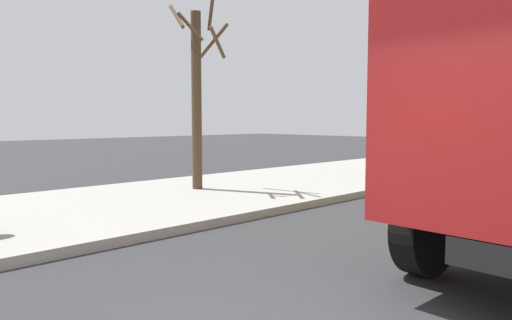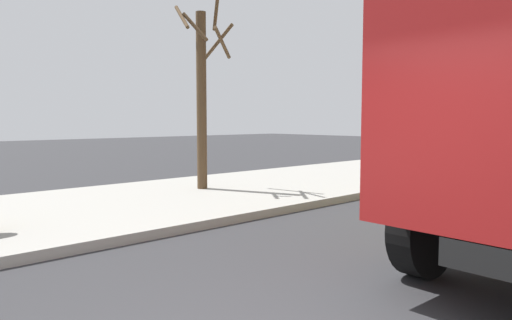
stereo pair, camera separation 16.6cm
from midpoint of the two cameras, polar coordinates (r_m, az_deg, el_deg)
bare_tree at (r=11.12m, az=-5.97°, el=8.07°), size 1.35×1.34×4.28m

